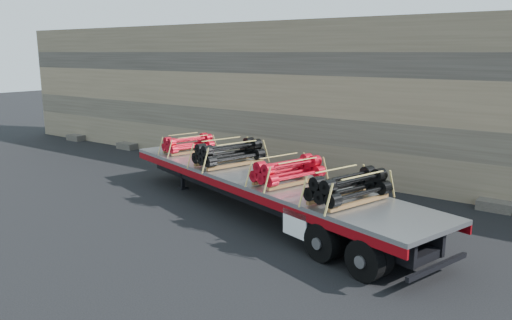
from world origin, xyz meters
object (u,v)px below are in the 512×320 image
(trailer, at_px, (261,194))
(bundle_midfront, at_px, (229,154))
(bundle_front, at_px, (188,144))
(bundle_rear, at_px, (349,188))
(bundle_midrear, at_px, (288,171))

(trailer, bearing_deg, bundle_midfront, 180.00)
(bundle_front, height_order, bundle_rear, bundle_rear)
(bundle_front, xyz_separation_m, bundle_midrear, (6.17, -1.86, 0.05))
(bundle_rear, bearing_deg, bundle_midfront, 180.00)
(bundle_midfront, height_order, bundle_rear, bundle_midfront)
(bundle_front, relative_size, bundle_rear, 0.84)
(trailer, height_order, bundle_rear, bundle_rear)
(bundle_front, bearing_deg, trailer, -0.00)
(bundle_midrear, relative_size, bundle_rear, 0.95)
(bundle_midfront, height_order, bundle_midrear, bundle_midfront)
(bundle_midfront, bearing_deg, bundle_front, 180.00)
(bundle_front, relative_size, bundle_midfront, 0.80)
(bundle_front, relative_size, bundle_midrear, 0.88)
(trailer, distance_m, bundle_front, 5.15)
(bundle_midfront, xyz_separation_m, bundle_rear, (5.75, -1.73, -0.02))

